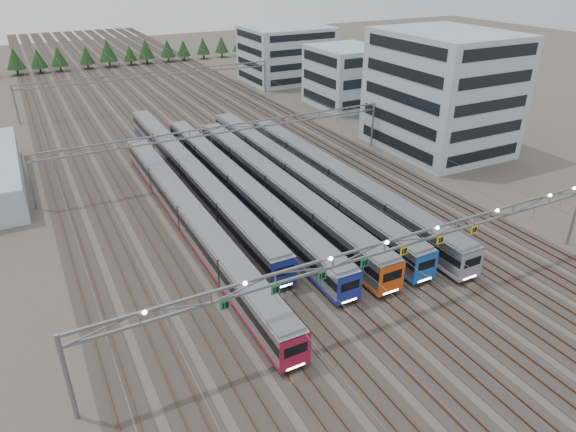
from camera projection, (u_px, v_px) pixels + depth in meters
name	position (u px, v px, depth m)	size (l,w,h in m)	color
ground	(378.00, 311.00, 50.32)	(400.00, 400.00, 0.00)	#47423A
track_bed	(139.00, 87.00, 128.48)	(54.00, 260.00, 5.42)	#2D2823
train_a	(190.00, 217.00, 63.60)	(2.92, 55.49, 3.81)	black
train_b	(190.00, 173.00, 76.37)	(2.96, 61.72, 3.85)	black
train_c	(237.00, 186.00, 72.26)	(2.87, 56.89, 3.74)	black
train_d	(276.00, 186.00, 71.66)	(3.13, 52.38, 4.08)	black
train_e	(294.00, 174.00, 75.82)	(3.00, 57.95, 3.92)	black
train_f	(338.00, 180.00, 73.82)	(3.08, 51.98, 4.02)	black
gantry_near	(385.00, 250.00, 46.97)	(56.36, 0.61, 8.08)	slate
gantry_mid	(225.00, 135.00, 78.94)	(56.36, 0.36, 8.00)	slate
gantry_far	(151.00, 79.00, 114.42)	(56.36, 0.36, 8.00)	slate
depot_bldg_south	(442.00, 92.00, 88.14)	(18.00, 22.00, 20.05)	#97ABB5
depot_bldg_mid	(346.00, 77.00, 115.59)	(14.00, 16.00, 13.05)	#97ABB5
depot_bldg_north	(287.00, 54.00, 138.46)	(22.00, 18.00, 14.15)	#97ABB5
treeline	(116.00, 52.00, 157.57)	(100.10, 5.60, 7.02)	#332114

